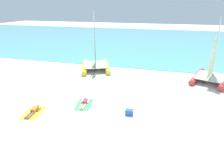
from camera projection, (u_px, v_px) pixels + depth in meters
name	position (u px, v px, depth m)	size (l,w,h in m)	color
ground_plane	(125.00, 70.00, 22.27)	(120.00, 120.00, 0.00)	white
ocean_water	(146.00, 40.00, 41.15)	(120.00, 40.00, 0.05)	#5BB2C1
sailboat_red	(211.00, 73.00, 18.65)	(4.17, 5.18, 5.86)	#CC3838
sailboat_yellow	(95.00, 61.00, 22.26)	(4.62, 5.56, 6.21)	yellow
towel_left	(33.00, 113.00, 13.46)	(1.10, 1.90, 0.01)	yellow
sunbather_left	(34.00, 110.00, 13.49)	(0.60, 1.57, 0.30)	orange
towel_right	(84.00, 104.00, 14.57)	(1.10, 1.90, 0.01)	#4CB266
sunbather_right	(84.00, 102.00, 14.59)	(0.67, 1.56, 0.30)	#D83372
cooler_box	(129.00, 112.00, 13.17)	(0.50, 0.36, 0.36)	blue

